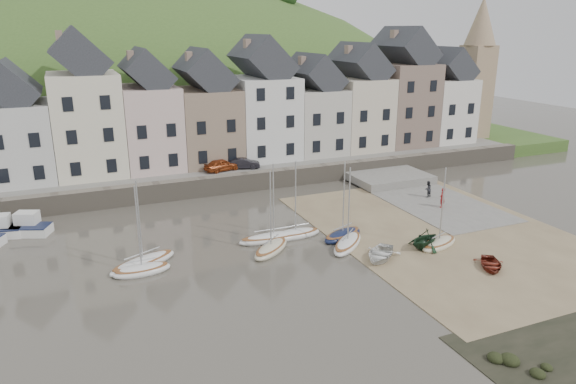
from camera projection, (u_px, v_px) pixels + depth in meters
name	position (u px, v px, depth m)	size (l,w,h in m)	color
ground	(320.00, 254.00, 37.78)	(160.00, 160.00, 0.00)	#484239
quay_land	(207.00, 152.00, 65.67)	(90.00, 30.00, 1.50)	#3B5823
quay_street	(234.00, 167.00, 55.33)	(70.00, 7.00, 0.10)	slate
seawall	(245.00, 182.00, 52.45)	(70.00, 1.20, 1.80)	slate
beach	(444.00, 232.00, 41.87)	(18.00, 26.00, 0.06)	#756247
slipway	(423.00, 197.00, 50.38)	(8.00, 18.00, 0.12)	slate
hillside	(145.00, 224.00, 94.00)	(134.40, 84.00, 84.00)	#3B5823
townhouse_terrace	(239.00, 107.00, 57.33)	(61.05, 8.00, 13.93)	silver
church_spire	(477.00, 65.00, 68.44)	(4.00, 4.00, 18.00)	#997F60
sailboat_0	(143.00, 262.00, 35.90)	(5.26, 3.60, 6.32)	silver
sailboat_1	(142.00, 270.00, 34.78)	(3.88, 1.72, 6.32)	silver
sailboat_2	(271.00, 248.00, 38.18)	(4.18, 3.93, 6.32)	beige
sailboat_3	(295.00, 234.00, 40.90)	(4.17, 1.58, 6.32)	silver
sailboat_4	(274.00, 237.00, 40.19)	(5.65, 1.61, 6.32)	silver
sailboat_5	(343.00, 235.00, 40.68)	(4.25, 2.91, 6.32)	#121A39
sailboat_6	(348.00, 243.00, 39.13)	(4.52, 4.44, 6.32)	silver
sailboat_7	(439.00, 243.00, 39.07)	(4.15, 2.74, 6.32)	beige
motorboat_2	(21.00, 227.00, 41.38)	(5.06, 3.37, 1.70)	silver
rowboat_white	(380.00, 254.00, 36.87)	(2.45, 3.44, 0.71)	silver
rowboat_green	(425.00, 239.00, 38.50)	(2.44, 2.82, 1.49)	black
rowboat_red	(491.00, 264.00, 35.39)	(2.02, 2.83, 0.59)	maroon
person_red	(442.00, 198.00, 47.14)	(0.66, 0.43, 1.81)	maroon
person_dark	(428.00, 189.00, 50.06)	(0.77, 0.60, 1.58)	#232428
car_left	(222.00, 165.00, 53.64)	(1.48, 3.69, 1.26)	#913915
car_right	(244.00, 163.00, 54.53)	(1.18, 3.38, 1.11)	black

